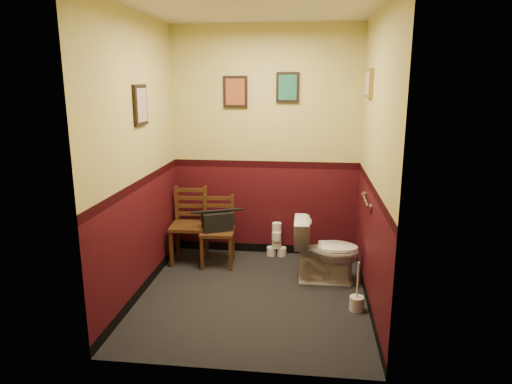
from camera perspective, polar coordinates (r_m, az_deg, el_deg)
floor at (r=4.63m, az=-0.38°, el=-12.86°), size 2.20×2.40×0.00m
ceiling at (r=4.19m, az=-0.44°, el=22.35°), size 2.20×2.40×0.00m
wall_back at (r=5.38m, az=1.20°, el=6.00°), size 2.20×0.00×2.70m
wall_front at (r=3.04m, az=-3.24°, el=-0.00°), size 2.20×0.00×2.70m
wall_left at (r=4.47m, az=-14.56°, el=4.00°), size 0.00×2.40×2.70m
wall_right at (r=4.21m, az=14.64°, el=3.41°), size 0.00×2.40×2.70m
grab_bar at (r=4.53m, az=13.55°, el=-0.99°), size 0.05×0.56×0.06m
framed_print_back_a at (r=5.36m, az=-2.60°, el=12.40°), size 0.28×0.04×0.36m
framed_print_back_b at (r=5.30m, az=3.98°, el=12.91°), size 0.26×0.04×0.34m
framed_print_left at (r=4.51m, az=-14.23°, el=10.49°), size 0.04×0.30×0.38m
framed_print_right at (r=4.74m, az=13.95°, el=13.07°), size 0.04×0.34×0.28m
toilet at (r=4.87m, az=8.78°, el=-7.29°), size 0.70×0.39×0.68m
toilet_brush at (r=4.44m, az=12.46°, el=-13.32°), size 0.13×0.13×0.48m
chair_left at (r=5.39m, az=-8.30°, el=-4.09°), size 0.43×0.43×0.87m
chair_right at (r=5.26m, az=-4.77°, el=-4.85°), size 0.40×0.40×0.80m
handbag at (r=5.19m, az=-4.85°, el=-3.68°), size 0.38×0.29×0.25m
tp_stack at (r=5.56m, az=2.59°, el=-6.25°), size 0.24×0.14×0.41m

